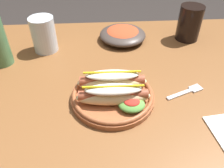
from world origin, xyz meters
The scene contains 6 objects.
dining_table centered at (0.00, 0.00, 0.65)m, with size 1.43×0.88×0.74m.
hot_dog_plate centered at (0.04, -0.06, 0.77)m, with size 0.23×0.23×0.08m.
fork centered at (0.26, -0.04, 0.74)m, with size 0.12×0.06×0.00m.
soda_cup centered at (0.35, 0.27, 0.81)m, with size 0.09×0.09×0.13m, color black.
water_cup centered at (-0.19, 0.22, 0.80)m, with size 0.09×0.09×0.12m, color silver.
side_bowl centered at (0.10, 0.28, 0.76)m, with size 0.18×0.18×0.05m.
Camera 1 is at (0.01, -0.53, 1.19)m, focal length 37.00 mm.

